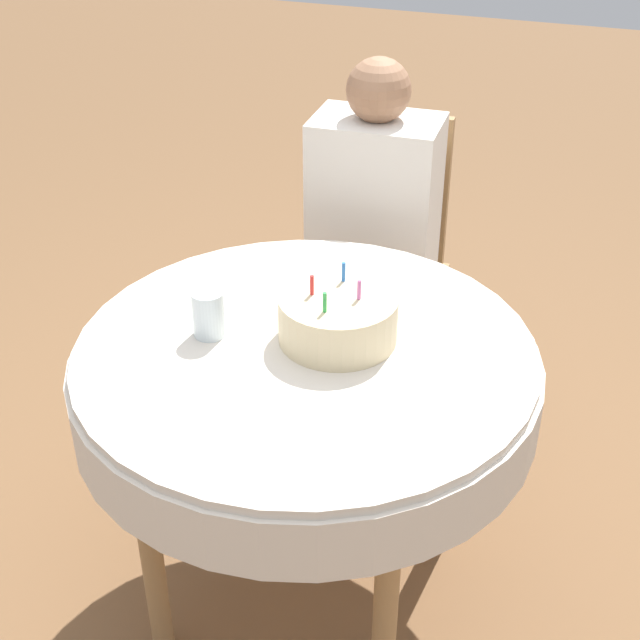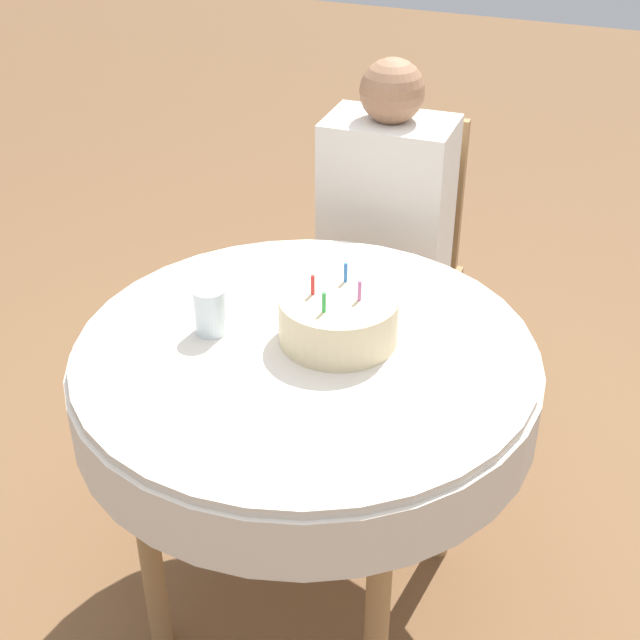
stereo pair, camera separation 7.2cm
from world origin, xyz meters
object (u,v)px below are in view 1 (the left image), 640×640
Objects in this scene: person at (372,223)px; drinking_glass at (209,313)px; birthday_cake at (338,318)px; chair at (378,263)px.

person is 11.08× the size of drinking_glass.
person is at bearing 100.57° from birthday_cake.
birthday_cake reaches higher than drinking_glass.
chair is at bearing 81.45° from drinking_glass.
drinking_glass is at bearing -164.23° from birthday_cake.
person reaches higher than birthday_cake.
drinking_glass is at bearing -100.62° from chair.
birthday_cake is (0.13, -0.78, 0.29)m from chair.
drinking_glass is (-0.13, -0.85, 0.30)m from chair.
birthday_cake is at bearing 15.77° from drinking_glass.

